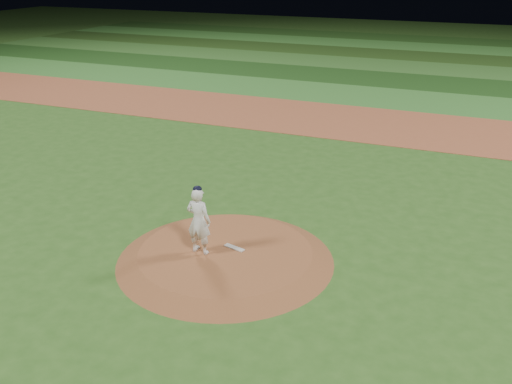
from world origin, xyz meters
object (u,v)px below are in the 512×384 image
at_px(pitchers_mound, 225,255).
at_px(pitching_rubber, 234,248).
at_px(rosin_bag, 197,247).
at_px(pitcher_on_mound, 199,220).

height_order(pitchers_mound, pitching_rubber, pitching_rubber).
xyz_separation_m(pitchers_mound, rosin_bag, (-0.72, -0.15, 0.16)).
bearing_deg(pitcher_on_mound, rosin_bag, 135.20).
height_order(pitchers_mound, rosin_bag, rosin_bag).
bearing_deg(rosin_bag, pitchers_mound, 11.91).
bearing_deg(pitchers_mound, pitcher_on_mound, -151.38).
bearing_deg(rosin_bag, pitcher_on_mound, -44.80).
height_order(pitching_rubber, rosin_bag, rosin_bag).
bearing_deg(rosin_bag, pitching_rubber, 23.20).
relative_size(pitchers_mound, rosin_bag, 43.32).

